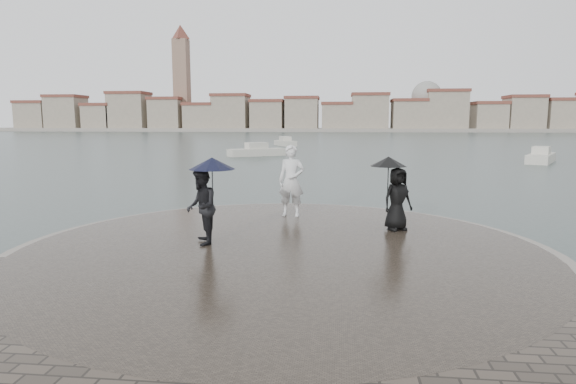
# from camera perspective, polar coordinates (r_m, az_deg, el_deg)

# --- Properties ---
(ground) EXTENTS (400.00, 400.00, 0.00)m
(ground) POSITION_cam_1_polar(r_m,az_deg,el_deg) (8.00, -3.86, -15.37)
(ground) COLOR #2B3835
(ground) RESTS_ON ground
(kerb_ring) EXTENTS (12.50, 12.50, 0.32)m
(kerb_ring) POSITION_cam_1_polar(r_m,az_deg,el_deg) (11.21, -0.72, -7.49)
(kerb_ring) COLOR gray
(kerb_ring) RESTS_ON ground
(quay_tip) EXTENTS (11.90, 11.90, 0.36)m
(quay_tip) POSITION_cam_1_polar(r_m,az_deg,el_deg) (11.21, -0.72, -7.39)
(quay_tip) COLOR #2D261E
(quay_tip) RESTS_ON ground
(statue) EXTENTS (0.82, 0.56, 2.17)m
(statue) POSITION_cam_1_polar(r_m,az_deg,el_deg) (14.58, 0.41, 1.34)
(statue) COLOR silver
(statue) RESTS_ON quay_tip
(visitor_left) EXTENTS (1.25, 1.16, 2.04)m
(visitor_left) POSITION_cam_1_polar(r_m,az_deg,el_deg) (11.36, -9.94, -0.52)
(visitor_left) COLOR black
(visitor_left) RESTS_ON quay_tip
(visitor_right) EXTENTS (1.22, 1.02, 1.95)m
(visitor_right) POSITION_cam_1_polar(r_m,az_deg,el_deg) (13.02, 12.58, 0.31)
(visitor_right) COLOR black
(visitor_right) RESTS_ON quay_tip
(far_skyline) EXTENTS (260.00, 20.00, 37.00)m
(far_skyline) POSITION_cam_1_polar(r_m,az_deg,el_deg) (168.11, 3.66, 9.06)
(far_skyline) COLOR gray
(far_skyline) RESTS_ON ground
(boats) EXTENTS (28.79, 31.33, 1.50)m
(boats) POSITION_cam_1_polar(r_m,az_deg,el_deg) (50.92, 6.38, 5.02)
(boats) COLOR beige
(boats) RESTS_ON ground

